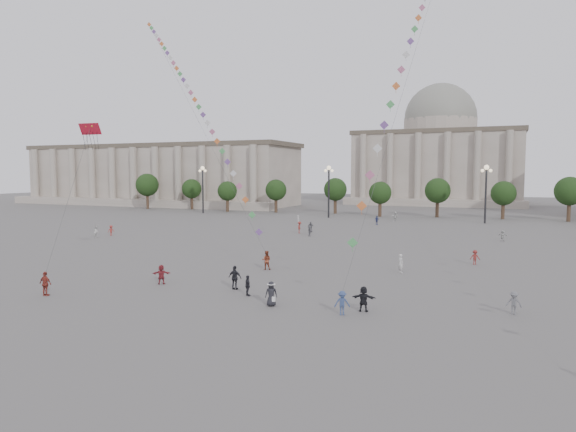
% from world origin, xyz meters
% --- Properties ---
extents(ground, '(360.00, 360.00, 0.00)m').
position_xyz_m(ground, '(0.00, 0.00, 0.00)').
color(ground, '#565351').
rests_on(ground, ground).
extents(hall_west, '(84.00, 26.22, 17.20)m').
position_xyz_m(hall_west, '(-75.00, 93.89, 8.43)').
color(hall_west, gray).
rests_on(hall_west, ground).
extents(hall_central, '(48.30, 34.30, 35.50)m').
position_xyz_m(hall_central, '(0.00, 129.22, 14.23)').
color(hall_central, gray).
rests_on(hall_central, ground).
extents(tree_row, '(137.12, 5.12, 8.00)m').
position_xyz_m(tree_row, '(0.00, 78.00, 5.39)').
color(tree_row, '#392C1C').
rests_on(tree_row, ground).
extents(lamp_post_far_west, '(2.00, 0.90, 10.65)m').
position_xyz_m(lamp_post_far_west, '(-45.00, 70.00, 7.35)').
color(lamp_post_far_west, '#262628').
rests_on(lamp_post_far_west, ground).
extents(lamp_post_mid_west, '(2.00, 0.90, 10.65)m').
position_xyz_m(lamp_post_mid_west, '(-15.00, 70.00, 7.35)').
color(lamp_post_mid_west, '#262628').
rests_on(lamp_post_mid_west, ground).
extents(lamp_post_mid_east, '(2.00, 0.90, 10.65)m').
position_xyz_m(lamp_post_mid_east, '(15.00, 70.00, 7.35)').
color(lamp_post_mid_east, '#262628').
rests_on(lamp_post_mid_east, ground).
extents(person_crowd_0, '(0.93, 0.97, 1.62)m').
position_xyz_m(person_crowd_0, '(-2.66, 59.74, 0.81)').
color(person_crowd_0, navy).
rests_on(person_crowd_0, ground).
extents(person_crowd_1, '(0.89, 0.99, 1.69)m').
position_xyz_m(person_crowd_1, '(-35.79, 26.80, 0.85)').
color(person_crowd_1, silver).
rests_on(person_crowd_1, ground).
extents(person_crowd_2, '(0.91, 1.14, 1.53)m').
position_xyz_m(person_crowd_2, '(-35.38, 29.37, 0.77)').
color(person_crowd_2, '#9E302B').
rests_on(person_crowd_2, ground).
extents(person_crowd_3, '(1.66, 0.72, 1.73)m').
position_xyz_m(person_crowd_3, '(9.32, 3.38, 0.86)').
color(person_crowd_3, black).
rests_on(person_crowd_3, ground).
extents(person_crowd_4, '(1.30, 1.71, 1.80)m').
position_xyz_m(person_crowd_4, '(-0.99, 68.00, 0.90)').
color(person_crowd_4, silver).
rests_on(person_crowd_4, ground).
extents(person_crowd_6, '(1.03, 0.63, 1.54)m').
position_xyz_m(person_crowd_6, '(18.68, 6.50, 0.77)').
color(person_crowd_6, '#5E5F63').
rests_on(person_crowd_6, ground).
extents(person_crowd_7, '(1.44, 0.89, 1.48)m').
position_xyz_m(person_crowd_7, '(18.00, 45.18, 0.74)').
color(person_crowd_7, beige).
rests_on(person_crowd_7, ground).
extents(person_crowd_8, '(1.05, 0.72, 1.49)m').
position_xyz_m(person_crowd_8, '(15.40, 24.85, 0.75)').
color(person_crowd_8, maroon).
rests_on(person_crowd_8, ground).
extents(person_crowd_10, '(0.63, 0.72, 1.65)m').
position_xyz_m(person_crowd_10, '(-15.60, 54.59, 0.83)').
color(person_crowd_10, silver).
rests_on(person_crowd_10, ground).
extents(person_crowd_12, '(1.29, 1.38, 1.55)m').
position_xyz_m(person_crowd_12, '(-8.06, 40.02, 0.77)').
color(person_crowd_12, slate).
rests_on(person_crowd_12, ground).
extents(person_crowd_13, '(0.75, 0.76, 1.77)m').
position_xyz_m(person_crowd_13, '(9.21, 17.75, 0.89)').
color(person_crowd_13, silver).
rests_on(person_crowd_13, ground).
extents(person_crowd_16, '(1.04, 0.80, 1.64)m').
position_xyz_m(person_crowd_16, '(-9.71, 44.90, 0.82)').
color(person_crowd_16, '#57585C').
rests_on(person_crowd_16, ground).
extents(person_crowd_17, '(0.93, 1.29, 1.81)m').
position_xyz_m(person_crowd_17, '(-10.76, 42.82, 0.90)').
color(person_crowd_17, maroon).
rests_on(person_crowd_17, ground).
extents(tourist_0, '(1.10, 0.49, 1.86)m').
position_xyz_m(tourist_0, '(-14.09, -1.67, 0.93)').
color(tourist_0, maroon).
rests_on(tourist_0, ground).
extents(tourist_1, '(0.93, 0.93, 1.59)m').
position_xyz_m(tourist_1, '(0.12, 4.23, 0.79)').
color(tourist_1, black).
rests_on(tourist_1, ground).
extents(tourist_2, '(1.57, 1.19, 1.65)m').
position_xyz_m(tourist_2, '(-8.46, 5.11, 0.82)').
color(tourist_2, maroon).
rests_on(tourist_2, ground).
extents(tourist_4, '(1.13, 0.48, 1.92)m').
position_xyz_m(tourist_4, '(-1.78, 5.70, 0.96)').
color(tourist_4, black).
rests_on(tourist_4, ground).
extents(kite_flyer_0, '(1.05, 0.92, 1.83)m').
position_xyz_m(kite_flyer_0, '(-3.04, 14.31, 0.92)').
color(kite_flyer_0, brown).
rests_on(kite_flyer_0, ground).
extents(kite_flyer_1, '(1.19, 0.95, 1.61)m').
position_xyz_m(kite_flyer_1, '(8.23, 2.01, 0.80)').
color(kite_flyer_1, navy).
rests_on(kite_flyer_1, ground).
extents(hat_person, '(1.01, 0.88, 1.75)m').
position_xyz_m(hat_person, '(2.99, 2.23, 0.91)').
color(hat_person, black).
rests_on(hat_person, ground).
extents(dragon_kite, '(2.82, 4.67, 14.98)m').
position_xyz_m(dragon_kite, '(-17.44, 6.95, 12.58)').
color(dragon_kite, '#AC1225').
rests_on(dragon_kite, ground).
extents(kite_train_west, '(36.22, 30.03, 58.50)m').
position_xyz_m(kite_train_west, '(-22.04, 30.27, 20.03)').
color(kite_train_west, '#3F3F3F').
rests_on(kite_train_west, ground).
extents(kite_train_mid, '(1.35, 55.42, 73.93)m').
position_xyz_m(kite_train_mid, '(8.55, 31.79, 27.31)').
color(kite_train_mid, '#3F3F3F').
rests_on(kite_train_mid, ground).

